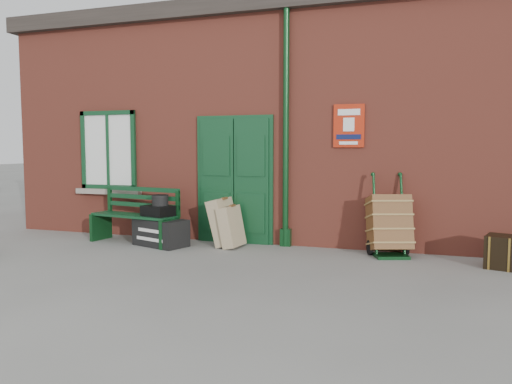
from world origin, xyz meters
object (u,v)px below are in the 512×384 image
at_px(houdini_trunk, 161,232).
at_px(porter_trolley, 389,225).
at_px(dark_trunk, 511,253).
at_px(bench, 137,214).

relative_size(houdini_trunk, porter_trolley, 0.73).
bearing_deg(houdini_trunk, dark_trunk, 19.54).
distance_m(bench, houdini_trunk, 0.63).
bearing_deg(dark_trunk, porter_trolley, -176.98).
xyz_separation_m(houdini_trunk, dark_trunk, (5.48, 0.04, 0.00)).
bearing_deg(bench, porter_trolley, 13.85).
bearing_deg(houdini_trunk, porter_trolley, 25.45).
xyz_separation_m(houdini_trunk, porter_trolley, (3.80, 0.42, 0.26)).
bearing_deg(dark_trunk, bench, -164.87).
height_order(bench, dark_trunk, bench).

